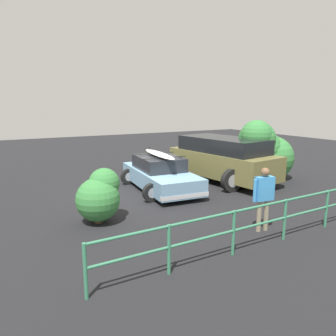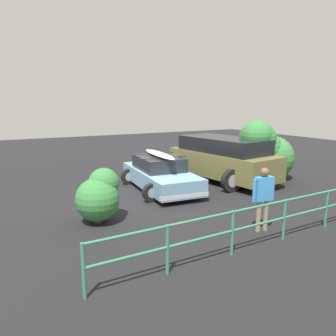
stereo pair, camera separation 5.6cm
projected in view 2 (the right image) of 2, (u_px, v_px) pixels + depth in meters
ground_plane at (149, 195)px, 11.89m from camera, size 44.00×44.00×0.02m
sedan_car at (160, 174)px, 12.48m from camera, size 2.59×4.42×1.55m
suv_car at (222, 158)px, 13.78m from camera, size 3.22×5.16×1.85m
person_bystander at (263, 194)px, 8.32m from camera, size 0.65×0.25×1.67m
railing_fence at (285, 213)px, 7.84m from camera, size 9.82×0.34×1.01m
bush_near_left at (99, 198)px, 9.03m from camera, size 1.27×1.21×1.50m
bush_near_right at (265, 152)px, 14.09m from camera, size 2.72×2.13×2.64m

